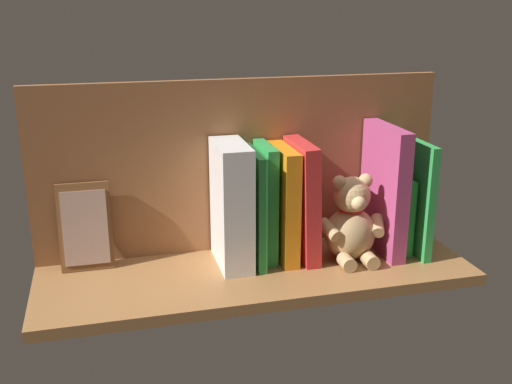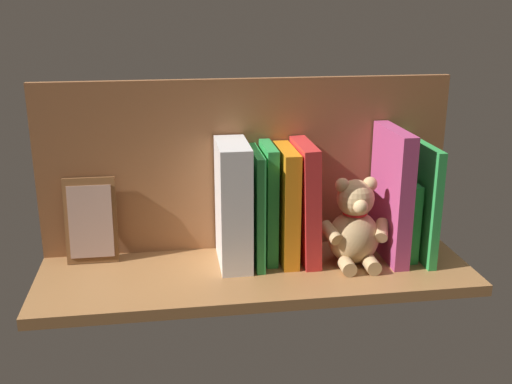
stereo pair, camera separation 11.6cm
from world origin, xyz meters
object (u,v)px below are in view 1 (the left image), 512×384
at_px(book_0, 411,195).
at_px(picture_frame_leaning, 85,227).
at_px(teddy_bear, 352,223).
at_px(dictionary_thick_white, 232,205).

distance_m(book_0, picture_frame_leaning, 0.67).
xyz_separation_m(teddy_bear, dictionary_thick_white, (0.24, -0.04, 0.05)).
relative_size(book_0, dictionary_thick_white, 0.96).
relative_size(book_0, picture_frame_leaning, 1.37).
xyz_separation_m(book_0, picture_frame_leaning, (0.66, -0.07, -0.03)).
height_order(book_0, dictionary_thick_white, dictionary_thick_white).
bearing_deg(teddy_bear, dictionary_thick_white, -8.50).
xyz_separation_m(dictionary_thick_white, picture_frame_leaning, (0.28, -0.05, -0.04)).
height_order(dictionary_thick_white, picture_frame_leaning, dictionary_thick_white).
distance_m(book_0, dictionary_thick_white, 0.38).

